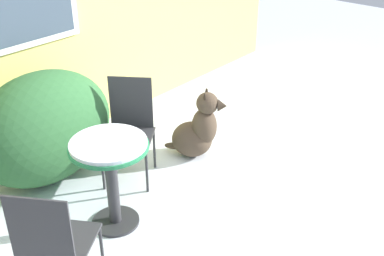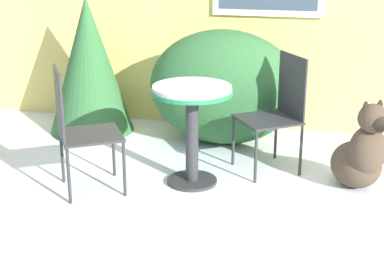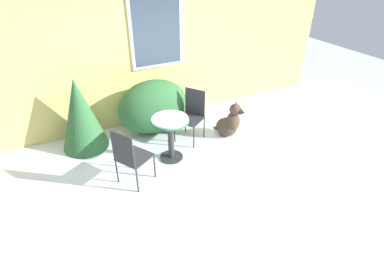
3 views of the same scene
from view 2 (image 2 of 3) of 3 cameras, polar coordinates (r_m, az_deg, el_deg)
name	(u,v)px [view 2 (image 2 of 3)]	position (r m, az deg, el deg)	size (l,w,h in m)	color
ground_plane	(221,227)	(4.02, 2.86, -9.53)	(16.00, 16.00, 0.00)	silver
shrub_left	(223,87)	(5.42, 3.04, 3.96)	(1.38, 0.86, 1.06)	#2D6033
evergreen_bush	(89,65)	(5.80, -9.95, 6.03)	(0.82, 0.82, 1.33)	#2D6033
patio_table	(192,111)	(4.48, 0.00, 1.68)	(0.63, 0.63, 0.79)	#2D2D30
patio_chair_near_table	(277,109)	(4.83, 8.27, 1.82)	(0.62, 0.62, 0.96)	#2D2D30
patio_chair_far_side	(78,126)	(4.44, -10.96, 0.18)	(0.61, 0.61, 0.96)	#2D2D30
dog	(361,155)	(4.65, 16.10, -2.54)	(0.54, 0.60, 0.73)	#4C3D2D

